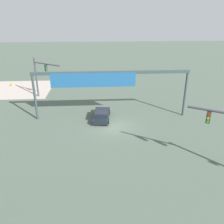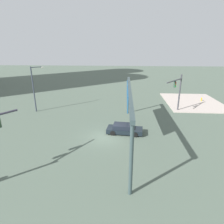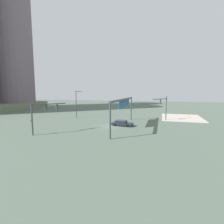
# 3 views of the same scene
# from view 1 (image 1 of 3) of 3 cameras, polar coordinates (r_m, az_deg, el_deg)

# --- Properties ---
(ground_plane) EXTENTS (190.40, 190.40, 0.00)m
(ground_plane) POSITION_cam_1_polar(r_m,az_deg,el_deg) (27.19, 0.27, -3.56)
(ground_plane) COLOR #505F51
(sidewalk_corner) EXTENTS (13.57, 10.45, 0.15)m
(sidewalk_corner) POSITION_cam_1_polar(r_m,az_deg,el_deg) (44.35, -23.42, 5.13)
(sidewalk_corner) COLOR #BAAAA0
(sidewalk_corner) RESTS_ON ground
(traffic_signal_opposite_side) EXTENTS (4.36, 3.30, 6.19)m
(traffic_signal_opposite_side) POSITION_cam_1_polar(r_m,az_deg,el_deg) (36.94, -17.16, 9.13)
(traffic_signal_opposite_side) COLOR #3D3E44
(traffic_signal_opposite_side) RESTS_ON ground
(overhead_sign_gantry) EXTENTS (18.91, 0.43, 5.91)m
(overhead_sign_gantry) POSITION_cam_1_polar(r_m,az_deg,el_deg) (27.96, -1.47, 7.96)
(overhead_sign_gantry) COLOR #324244
(overhead_sign_gantry) RESTS_ON ground
(sedan_car_approaching) EXTENTS (2.27, 4.60, 1.21)m
(sedan_car_approaching) POSITION_cam_1_polar(r_m,az_deg,el_deg) (28.92, -2.56, -0.67)
(sedan_car_approaching) COLOR black
(sedan_car_approaching) RESTS_ON ground
(fire_hydrant_on_curb) EXTENTS (0.33, 0.22, 0.71)m
(fire_hydrant_on_curb) POSITION_cam_1_polar(r_m,az_deg,el_deg) (46.12, -23.39, 6.30)
(fire_hydrant_on_curb) COLOR gold
(fire_hydrant_on_curb) RESTS_ON sidewalk_corner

